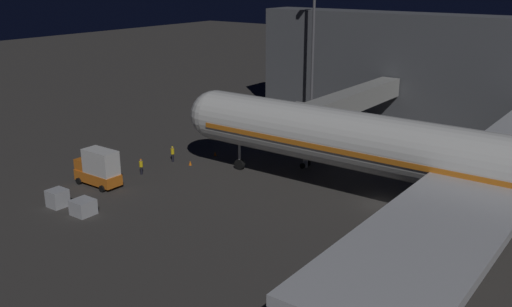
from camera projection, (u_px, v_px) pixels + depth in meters
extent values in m
plane|color=#383533|center=(382.00, 205.00, 53.75)|extent=(320.00, 320.00, 0.00)
cylinder|color=silver|center=(455.00, 159.00, 48.38)|extent=(5.57, 54.11, 5.57)
sphere|color=silver|center=(215.00, 115.00, 63.70)|extent=(5.46, 5.46, 5.46)
cube|color=orange|center=(455.00, 164.00, 48.51)|extent=(5.63, 51.95, 0.50)
cube|color=black|center=(226.00, 108.00, 62.46)|extent=(3.06, 1.40, 0.90)
cube|color=#B7BABF|center=(490.00, 177.00, 47.00)|extent=(52.58, 8.30, 0.70)
cylinder|color=#B7BABF|center=(502.00, 166.00, 55.03)|extent=(2.55, 4.59, 2.55)
cylinder|color=black|center=(478.00, 162.00, 56.33)|extent=(2.17, 0.15, 2.17)
cylinder|color=#B7BABF|center=(438.00, 231.00, 41.17)|extent=(2.55, 4.59, 2.55)
cylinder|color=black|center=(408.00, 223.00, 42.47)|extent=(2.17, 0.15, 2.17)
cylinder|color=#B7BABF|center=(240.00, 149.00, 62.75)|extent=(0.28, 0.28, 2.44)
cylinder|color=black|center=(240.00, 164.00, 63.30)|extent=(0.45, 1.20, 1.20)
cylinder|color=#B7BABF|center=(511.00, 192.00, 50.39)|extent=(0.28, 0.28, 2.44)
cylinder|color=black|center=(501.00, 209.00, 51.31)|extent=(0.45, 1.20, 1.20)
cylinder|color=#B7BABF|center=(484.00, 224.00, 43.95)|extent=(0.28, 0.28, 2.44)
cylinder|color=black|center=(473.00, 243.00, 44.87)|extent=(0.45, 1.20, 1.20)
cylinder|color=black|center=(490.00, 247.00, 44.13)|extent=(0.45, 1.20, 1.20)
cube|color=#9E9E99|center=(352.00, 101.00, 70.79)|extent=(23.60, 2.60, 2.50)
cube|color=#9E9E99|center=(302.00, 119.00, 61.75)|extent=(3.20, 3.40, 3.00)
cube|color=black|center=(295.00, 122.00, 60.67)|extent=(0.70, 3.20, 2.70)
cylinder|color=#B7BABF|center=(306.00, 148.00, 63.59)|extent=(0.56, 0.56, 4.57)
cylinder|color=black|center=(308.00, 163.00, 64.65)|extent=(0.25, 0.60, 0.60)
cylinder|color=black|center=(303.00, 166.00, 63.73)|extent=(0.25, 0.60, 0.60)
cylinder|color=#59595E|center=(313.00, 53.00, 83.48)|extent=(0.40, 0.40, 19.79)
cube|color=orange|center=(98.00, 177.00, 58.50)|extent=(2.00, 5.34, 1.10)
cube|color=silver|center=(101.00, 162.00, 57.57)|extent=(1.90, 3.74, 2.49)
cube|color=orange|center=(86.00, 164.00, 59.22)|extent=(1.80, 1.60, 1.10)
cylinder|color=black|center=(95.00, 176.00, 60.53)|extent=(0.24, 0.70, 0.70)
cylinder|color=black|center=(79.00, 181.00, 58.91)|extent=(0.24, 0.70, 0.70)
cylinder|color=black|center=(118.00, 183.00, 58.42)|extent=(0.24, 0.70, 0.70)
cylinder|color=black|center=(102.00, 189.00, 56.79)|extent=(0.24, 0.70, 0.70)
cube|color=#B7BABF|center=(58.00, 198.00, 53.16)|extent=(1.63, 1.63, 1.66)
cube|color=#B7BABF|center=(83.00, 207.00, 51.41)|extent=(1.82, 1.87, 1.42)
cylinder|color=black|center=(173.00, 158.00, 66.01)|extent=(0.28, 0.28, 0.94)
cylinder|color=yellow|center=(172.00, 151.00, 65.76)|extent=(0.40, 0.40, 0.67)
sphere|color=tan|center=(172.00, 147.00, 65.62)|extent=(0.24, 0.24, 0.24)
sphere|color=yellow|center=(172.00, 147.00, 65.61)|extent=(0.23, 0.23, 0.23)
cylinder|color=black|center=(141.00, 171.00, 61.83)|extent=(0.28, 0.28, 0.87)
cylinder|color=yellow|center=(141.00, 164.00, 61.60)|extent=(0.40, 0.40, 0.63)
sphere|color=tan|center=(141.00, 160.00, 61.47)|extent=(0.24, 0.24, 0.24)
sphere|color=orange|center=(141.00, 160.00, 61.45)|extent=(0.23, 0.23, 0.23)
cone|color=orange|center=(215.00, 154.00, 68.20)|extent=(0.36, 0.36, 0.55)
cone|color=orange|center=(190.00, 163.00, 64.83)|extent=(0.36, 0.36, 0.55)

